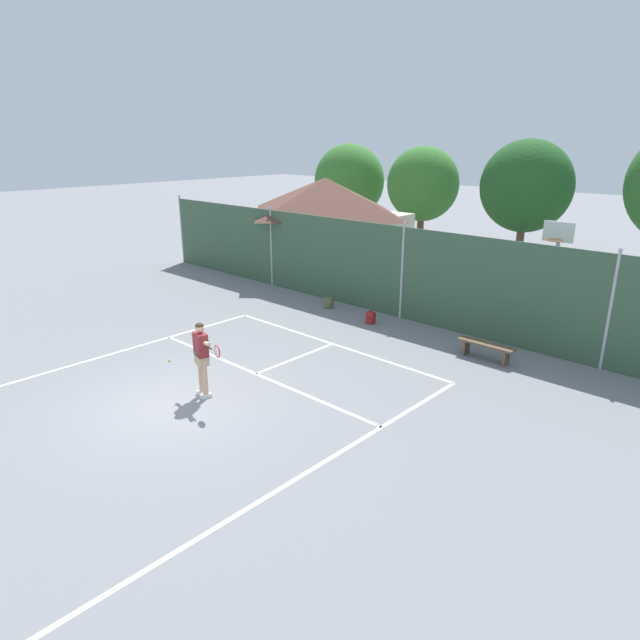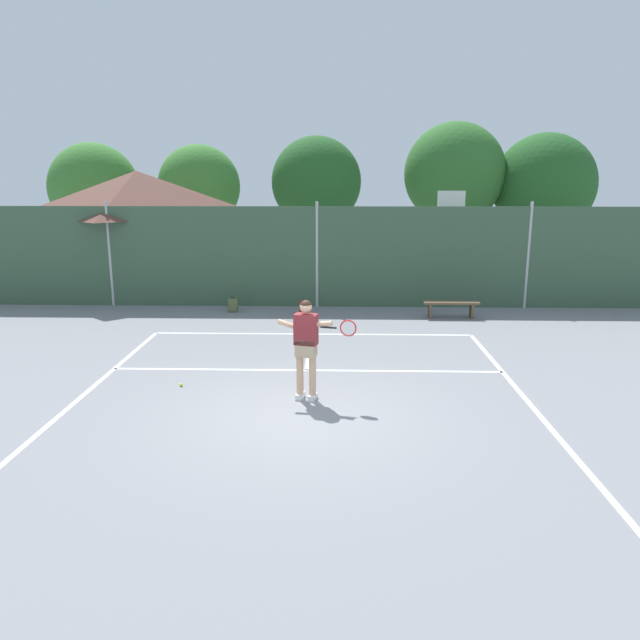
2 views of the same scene
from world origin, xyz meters
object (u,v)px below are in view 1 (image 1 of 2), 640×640
object	(u,v)px
basketball_hoop	(555,263)
tennis_player	(202,353)
tennis_ball	(169,360)
courtside_bench	(486,347)
backpack_red	(371,318)
backpack_olive	(329,303)

from	to	relation	value
basketball_hoop	tennis_player	bearing A→B (deg)	-113.49
basketball_hoop	tennis_ball	bearing A→B (deg)	-126.22
courtside_bench	backpack_red	bearing A→B (deg)	176.00
backpack_olive	courtside_bench	distance (m)	6.49
basketball_hoop	courtside_bench	world-z (taller)	basketball_hoop
basketball_hoop	backpack_red	xyz separation A→B (m)	(-4.71, -2.84, -2.12)
backpack_olive	courtside_bench	size ratio (longest dim) A/B	0.29
tennis_ball	backpack_olive	world-z (taller)	backpack_olive
tennis_ball	backpack_red	world-z (taller)	backpack_red
tennis_ball	courtside_bench	xyz separation A→B (m)	(6.32, 6.09, 0.33)
backpack_olive	tennis_player	bearing A→B (deg)	-70.44
basketball_hoop	backpack_olive	world-z (taller)	basketball_hoop
courtside_bench	basketball_hoop	bearing A→B (deg)	82.08
tennis_player	courtside_bench	bearing A→B (deg)	60.19
tennis_player	backpack_red	distance (m)	7.08
tennis_ball	backpack_red	distance (m)	6.71
tennis_player	backpack_red	xyz separation A→B (m)	(-0.44, 7.00, -0.92)
tennis_ball	backpack_olive	bearing A→B (deg)	91.10
basketball_hoop	courtside_bench	bearing A→B (deg)	-97.92
tennis_ball	basketball_hoop	bearing A→B (deg)	53.78
tennis_ball	backpack_red	bearing A→B (deg)	72.24
tennis_ball	backpack_olive	distance (m)	6.74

